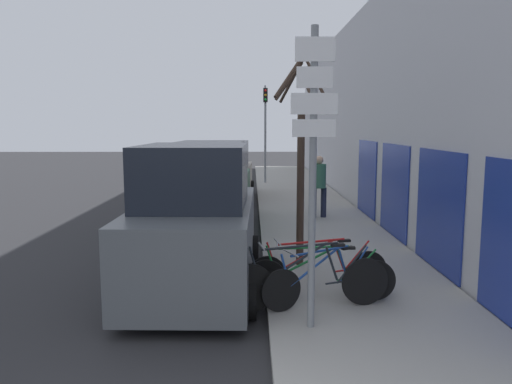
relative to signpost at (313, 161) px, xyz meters
The scene contains 14 objects.
ground_plane 8.17m from the signpost, 101.47° to the left, with size 80.00×80.00×0.00m, color #28282B.
sidewalk_curb 10.76m from the signpost, 84.29° to the left, with size 3.20×32.00×0.15m.
building_facade 10.77m from the signpost, 74.92° to the left, with size 0.23×32.00×6.50m.
signpost is the anchor object (origin of this frame).
bicycle_0 1.92m from the signpost, 86.49° to the left, with size 2.43×0.56×0.99m.
bicycle_1 2.07m from the signpost, 69.37° to the left, with size 1.97×0.92×0.87m.
bicycle_2 2.13m from the signpost, 75.33° to the left, with size 2.29×0.44×0.87m.
bicycle_3 2.35m from the signpost, 78.50° to the left, with size 2.30×0.56×0.87m.
parked_car_0 2.93m from the signpost, 130.94° to the left, with size 2.18×4.46×2.50m.
parked_car_1 7.49m from the signpost, 104.83° to the left, with size 2.27×4.49×2.40m.
parked_car_2 12.47m from the signpost, 98.20° to the left, with size 2.16×4.48×2.25m.
pedestrian_near 8.17m from the signpost, 81.69° to the left, with size 0.46×0.40×1.80m.
street_tree 3.00m from the signpost, 87.68° to the left, with size 0.99×1.76×4.04m.
traffic_light 17.00m from the signpost, 90.51° to the left, with size 0.20×0.30×4.50m.
Camera 1 is at (0.77, -2.81, 2.82)m, focal length 35.00 mm.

